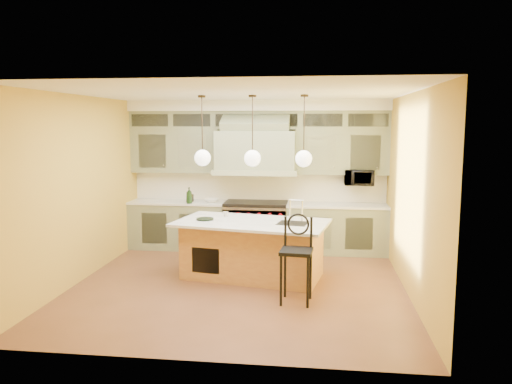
# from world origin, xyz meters

# --- Properties ---
(floor) EXTENTS (5.00, 5.00, 0.00)m
(floor) POSITION_xyz_m (0.00, 0.00, 0.00)
(floor) COLOR brown
(floor) RESTS_ON ground
(ceiling) EXTENTS (5.00, 5.00, 0.00)m
(ceiling) POSITION_xyz_m (0.00, 0.00, 2.90)
(ceiling) COLOR white
(ceiling) RESTS_ON wall_back
(wall_back) EXTENTS (5.00, 0.00, 5.00)m
(wall_back) POSITION_xyz_m (0.00, 2.50, 1.45)
(wall_back) COLOR gold
(wall_back) RESTS_ON ground
(wall_front) EXTENTS (5.00, 0.00, 5.00)m
(wall_front) POSITION_xyz_m (0.00, -2.50, 1.45)
(wall_front) COLOR gold
(wall_front) RESTS_ON ground
(wall_left) EXTENTS (0.00, 5.00, 5.00)m
(wall_left) POSITION_xyz_m (-2.50, 0.00, 1.45)
(wall_left) COLOR gold
(wall_left) RESTS_ON ground
(wall_right) EXTENTS (0.00, 5.00, 5.00)m
(wall_right) POSITION_xyz_m (2.50, 0.00, 1.45)
(wall_right) COLOR gold
(wall_right) RESTS_ON ground
(back_cabinetry) EXTENTS (5.00, 0.77, 2.90)m
(back_cabinetry) POSITION_xyz_m (0.00, 2.23, 1.43)
(back_cabinetry) COLOR gray
(back_cabinetry) RESTS_ON floor
(range) EXTENTS (1.20, 0.74, 0.96)m
(range) POSITION_xyz_m (0.00, 2.14, 0.49)
(range) COLOR silver
(range) RESTS_ON floor
(kitchen_island) EXTENTS (2.56, 1.67, 1.35)m
(kitchen_island) POSITION_xyz_m (0.16, 0.45, 0.47)
(kitchen_island) COLOR #A7683B
(kitchen_island) RESTS_ON floor
(counter_stool) EXTENTS (0.46, 0.46, 1.22)m
(counter_stool) POSITION_xyz_m (0.90, -0.60, 0.70)
(counter_stool) COLOR black
(counter_stool) RESTS_ON floor
(microwave) EXTENTS (0.54, 0.37, 0.30)m
(microwave) POSITION_xyz_m (1.95, 2.25, 1.45)
(microwave) COLOR black
(microwave) RESTS_ON back_cabinetry
(oil_bottle_a) EXTENTS (0.13, 0.13, 0.31)m
(oil_bottle_a) POSITION_xyz_m (-1.27, 1.92, 1.10)
(oil_bottle_a) COLOR black
(oil_bottle_a) RESTS_ON back_cabinetry
(oil_bottle_b) EXTENTS (0.10, 0.10, 0.21)m
(oil_bottle_b) POSITION_xyz_m (-1.29, 2.15, 1.04)
(oil_bottle_b) COLOR black
(oil_bottle_b) RESTS_ON back_cabinetry
(fruit_bowl) EXTENTS (0.28, 0.28, 0.07)m
(fruit_bowl) POSITION_xyz_m (-0.87, 2.15, 0.97)
(fruit_bowl) COLOR white
(fruit_bowl) RESTS_ON back_cabinetry
(cup) EXTENTS (0.10, 0.10, 0.08)m
(cup) POSITION_xyz_m (-0.34, 0.77, 0.96)
(cup) COLOR beige
(cup) RESTS_ON kitchen_island
(pendant_left) EXTENTS (0.26, 0.26, 1.11)m
(pendant_left) POSITION_xyz_m (-0.65, 0.45, 1.95)
(pendant_left) COLOR #2D2319
(pendant_left) RESTS_ON ceiling
(pendant_center) EXTENTS (0.26, 0.26, 1.11)m
(pendant_center) POSITION_xyz_m (0.15, 0.45, 1.95)
(pendant_center) COLOR #2D2319
(pendant_center) RESTS_ON ceiling
(pendant_right) EXTENTS (0.26, 0.26, 1.11)m
(pendant_right) POSITION_xyz_m (0.95, 0.45, 1.95)
(pendant_right) COLOR #2D2319
(pendant_right) RESTS_ON ceiling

